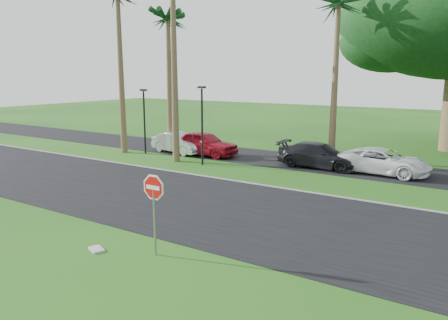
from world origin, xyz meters
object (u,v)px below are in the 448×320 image
car_red (204,144)px  stop_sign_near (154,198)px  car_minivan (383,162)px  car_silver (179,143)px  car_dark (319,156)px

car_red → stop_sign_near: bearing=-150.6°
car_red → car_minivan: 11.32m
car_silver → car_minivan: (13.26, 1.02, -0.01)m
car_red → car_minivan: size_ratio=0.95×
car_silver → car_red: size_ratio=0.90×
car_silver → car_dark: car_dark is taller
car_dark → stop_sign_near: bearing=-179.0°
car_silver → car_minivan: size_ratio=0.86×
car_minivan → car_red: bearing=97.9°
stop_sign_near → car_red: 16.26m
stop_sign_near → car_dark: bearing=91.5°
car_dark → car_minivan: 3.51m
car_minivan → car_silver: bearing=98.2°
stop_sign_near → car_minivan: (3.12, 14.82, -1.09)m
stop_sign_near → car_red: bearing=120.2°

